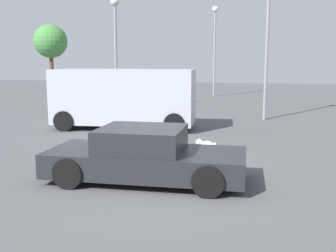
{
  "coord_description": "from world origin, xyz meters",
  "views": [
    {
      "loc": [
        2.27,
        -8.27,
        2.61
      ],
      "look_at": [
        -0.23,
        1.96,
        0.9
      ],
      "focal_mm": 43.25,
      "sensor_mm": 36.0,
      "label": 1
    }
  ],
  "objects_px": {
    "van_white": "(124,97)",
    "dog": "(205,145)",
    "light_post_near": "(115,34)",
    "light_post_mid": "(268,11)",
    "light_post_far": "(215,36)",
    "pedestrian": "(130,99)",
    "sedan_foreground": "(145,156)"
  },
  "relations": [
    {
      "from": "van_white",
      "to": "dog",
      "type": "bearing_deg",
      "value": -47.82
    },
    {
      "from": "light_post_near",
      "to": "light_post_mid",
      "type": "xyz_separation_m",
      "value": [
        7.58,
        -1.59,
        0.75
      ]
    },
    {
      "from": "dog",
      "to": "light_post_far",
      "type": "relative_size",
      "value": 0.1
    },
    {
      "from": "dog",
      "to": "light_post_mid",
      "type": "bearing_deg",
      "value": -94.14
    },
    {
      "from": "dog",
      "to": "pedestrian",
      "type": "height_order",
      "value": "pedestrian"
    },
    {
      "from": "sedan_foreground",
      "to": "van_white",
      "type": "height_order",
      "value": "van_white"
    },
    {
      "from": "sedan_foreground",
      "to": "light_post_mid",
      "type": "relative_size",
      "value": 0.62
    },
    {
      "from": "van_white",
      "to": "light_post_mid",
      "type": "xyz_separation_m",
      "value": [
        5.24,
        3.71,
        3.49
      ]
    },
    {
      "from": "van_white",
      "to": "pedestrian",
      "type": "height_order",
      "value": "van_white"
    },
    {
      "from": "sedan_foreground",
      "to": "dog",
      "type": "bearing_deg",
      "value": 71.46
    },
    {
      "from": "van_white",
      "to": "light_post_far",
      "type": "distance_m",
      "value": 15.38
    },
    {
      "from": "dog",
      "to": "sedan_foreground",
      "type": "bearing_deg",
      "value": 82.46
    },
    {
      "from": "sedan_foreground",
      "to": "pedestrian",
      "type": "relative_size",
      "value": 2.86
    },
    {
      "from": "dog",
      "to": "light_post_near",
      "type": "xyz_separation_m",
      "value": [
        -6.0,
        8.67,
        3.74
      ]
    },
    {
      "from": "light_post_mid",
      "to": "light_post_near",
      "type": "bearing_deg",
      "value": 168.17
    },
    {
      "from": "van_white",
      "to": "light_post_near",
      "type": "height_order",
      "value": "light_post_near"
    },
    {
      "from": "dog",
      "to": "van_white",
      "type": "xyz_separation_m",
      "value": [
        -3.66,
        3.37,
        1.0
      ]
    },
    {
      "from": "light_post_near",
      "to": "light_post_far",
      "type": "relative_size",
      "value": 0.9
    },
    {
      "from": "light_post_mid",
      "to": "light_post_far",
      "type": "xyz_separation_m",
      "value": [
        -3.71,
        11.27,
        -0.35
      ]
    },
    {
      "from": "light_post_near",
      "to": "van_white",
      "type": "bearing_deg",
      "value": -66.15
    },
    {
      "from": "van_white",
      "to": "light_post_near",
      "type": "bearing_deg",
      "value": 108.72
    },
    {
      "from": "van_white",
      "to": "pedestrian",
      "type": "relative_size",
      "value": 3.62
    },
    {
      "from": "dog",
      "to": "light_post_far",
      "type": "distance_m",
      "value": 18.93
    },
    {
      "from": "sedan_foreground",
      "to": "light_post_near",
      "type": "bearing_deg",
      "value": 111.06
    },
    {
      "from": "sedan_foreground",
      "to": "dog",
      "type": "xyz_separation_m",
      "value": [
        0.88,
        3.05,
        -0.32
      ]
    },
    {
      "from": "pedestrian",
      "to": "light_post_near",
      "type": "relative_size",
      "value": 0.26
    },
    {
      "from": "light_post_near",
      "to": "light_post_far",
      "type": "height_order",
      "value": "light_post_far"
    },
    {
      "from": "sedan_foreground",
      "to": "light_post_mid",
      "type": "height_order",
      "value": "light_post_mid"
    },
    {
      "from": "dog",
      "to": "light_post_mid",
      "type": "height_order",
      "value": "light_post_mid"
    },
    {
      "from": "sedan_foreground",
      "to": "light_post_near",
      "type": "relative_size",
      "value": 0.75
    },
    {
      "from": "sedan_foreground",
      "to": "light_post_far",
      "type": "height_order",
      "value": "light_post_far"
    },
    {
      "from": "sedan_foreground",
      "to": "light_post_far",
      "type": "bearing_deg",
      "value": 90.8
    }
  ]
}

